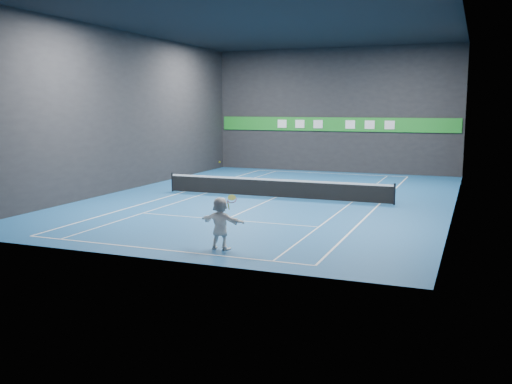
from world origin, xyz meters
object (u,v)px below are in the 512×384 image
at_px(tennis_net, 275,188).
at_px(player, 220,223).
at_px(tennis_ball, 220,162).
at_px(tennis_racket, 231,200).

bearing_deg(tennis_net, player, -80.02).
height_order(player, tennis_net, player).
relative_size(player, tennis_ball, 26.89).
bearing_deg(tennis_net, tennis_ball, -80.23).
height_order(tennis_ball, tennis_net, tennis_ball).
bearing_deg(tennis_ball, tennis_racket, -6.92).
bearing_deg(tennis_net, tennis_racket, -78.03).
height_order(tennis_net, tennis_racket, tennis_racket).
relative_size(tennis_ball, tennis_net, 0.01).
bearing_deg(tennis_racket, tennis_net, 101.97).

